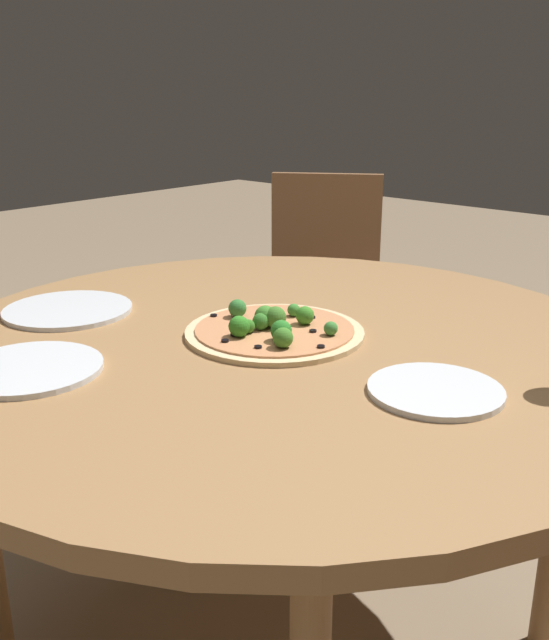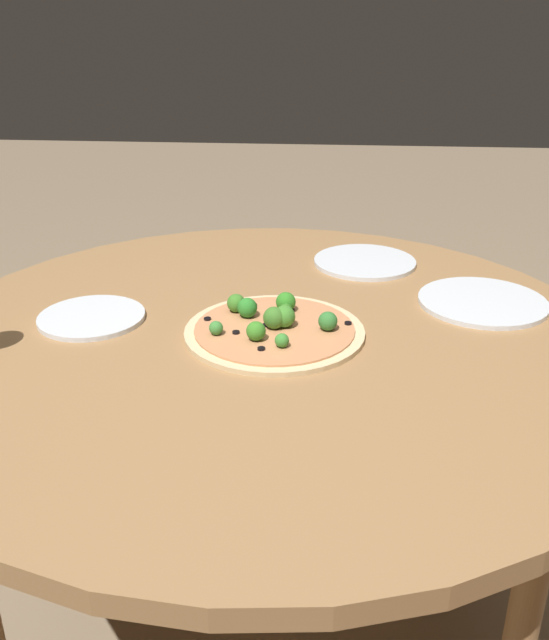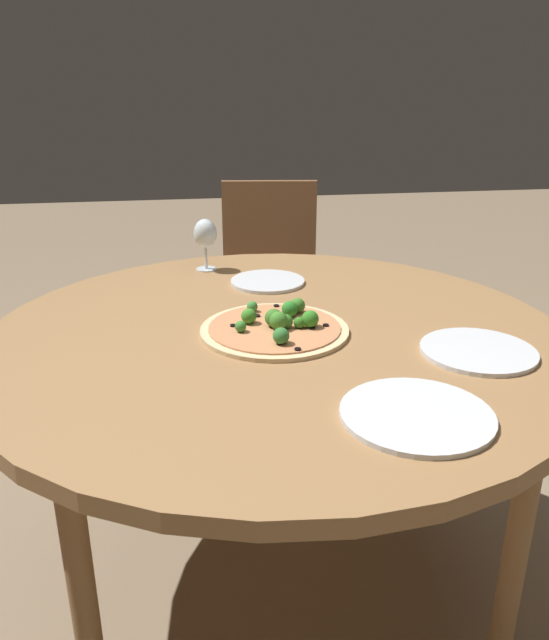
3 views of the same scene
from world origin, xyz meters
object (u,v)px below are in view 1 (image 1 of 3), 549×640
Objects in this scene: plate_side at (435,390)px; plate_near at (29,369)px; pizza at (274,329)px; plate_far at (68,310)px; chair_2 at (322,308)px.

plate_near is at bearing 33.92° from plate_side.
plate_near is (0.19, 0.41, -0.01)m from pizza.
pizza is 0.37m from plate_side.
plate_near is 0.91× the size of plate_far.
plate_near is 1.16× the size of plate_side.
pizza is 1.29× the size of plate_far.
plate_side is at bearing 174.68° from pizza.
chair_2 is 1.12m from plate_far.
plate_side is (-0.80, -0.14, 0.00)m from plate_far.
chair_2 is 1.39m from plate_near.
plate_far is 0.81m from plate_side.
plate_far and plate_side have the same top height.
pizza reaches higher than plate_near.
plate_side is at bearing -77.86° from chair_2.
chair_2 is at bearing -44.57° from plate_side.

